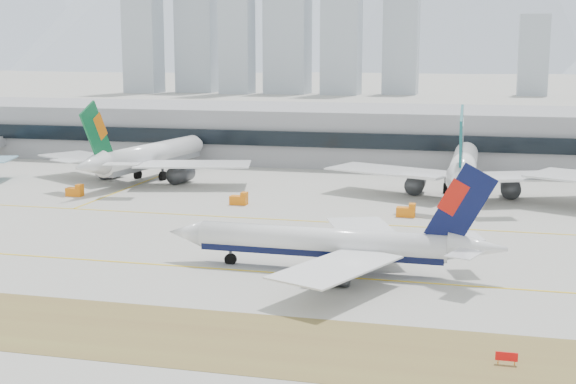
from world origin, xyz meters
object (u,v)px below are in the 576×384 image
(widebody_cathay, at_px, (463,169))
(terminal, at_px, (356,134))
(taxiing_airliner, at_px, (333,244))
(widebody_eva, at_px, (147,157))

(widebody_cathay, height_order, terminal, widebody_cathay)
(taxiing_airliner, bearing_deg, widebody_eva, -48.48)
(widebody_eva, bearing_deg, terminal, -33.86)
(widebody_eva, relative_size, terminal, 0.21)
(widebody_cathay, bearing_deg, taxiing_airliner, 166.69)
(widebody_cathay, bearing_deg, widebody_eva, 88.50)
(taxiing_airliner, distance_m, widebody_eva, 90.83)
(terminal, bearing_deg, taxiing_airliner, -82.32)
(taxiing_airliner, xyz_separation_m, widebody_eva, (-58.82, 69.19, 1.51))
(taxiing_airliner, bearing_deg, terminal, -81.17)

